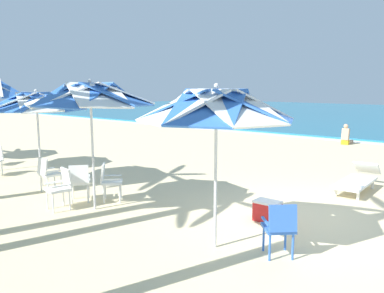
% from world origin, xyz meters
% --- Properties ---
extents(ground_plane, '(80.00, 80.00, 0.00)m').
position_xyz_m(ground_plane, '(0.00, 0.00, 0.00)').
color(ground_plane, beige).
extents(beach_umbrella_0, '(2.48, 2.48, 2.63)m').
position_xyz_m(beach_umbrella_0, '(-0.66, -2.43, 2.28)').
color(beach_umbrella_0, silver).
rests_on(beach_umbrella_0, ground).
extents(plastic_chair_0, '(0.63, 0.63, 0.87)m').
position_xyz_m(plastic_chair_0, '(0.32, -2.12, 0.50)').
color(plastic_chair_0, blue).
rests_on(plastic_chair_0, ground).
extents(beach_umbrella_1, '(2.61, 2.61, 2.72)m').
position_xyz_m(beach_umbrella_1, '(-3.77, -2.43, 2.39)').
color(beach_umbrella_1, silver).
rests_on(beach_umbrella_1, ground).
extents(plastic_chair_1, '(0.52, 0.55, 0.87)m').
position_xyz_m(plastic_chair_1, '(-4.34, -2.85, 0.50)').
color(plastic_chair_1, white).
rests_on(plastic_chair_1, ground).
extents(plastic_chair_2, '(0.63, 0.63, 0.87)m').
position_xyz_m(plastic_chair_2, '(-4.00, -1.86, 0.50)').
color(plastic_chair_2, white).
rests_on(plastic_chair_2, ground).
extents(plastic_chair_3, '(0.63, 0.63, 0.87)m').
position_xyz_m(plastic_chair_3, '(-4.47, -2.30, 0.50)').
color(plastic_chair_3, white).
rests_on(plastic_chair_3, ground).
extents(beach_umbrella_2, '(2.49, 2.49, 2.50)m').
position_xyz_m(beach_umbrella_2, '(-6.47, -2.09, 2.18)').
color(beach_umbrella_2, silver).
rests_on(beach_umbrella_2, ground).
extents(plastic_chair_4, '(0.48, 0.50, 0.87)m').
position_xyz_m(plastic_chair_4, '(-5.74, -2.31, 0.50)').
color(plastic_chair_4, white).
rests_on(plastic_chair_4, ground).
extents(sun_lounger_1, '(0.65, 2.15, 0.62)m').
position_xyz_m(sun_lounger_1, '(0.12, 2.58, 0.28)').
color(sun_lounger_1, white).
rests_on(sun_lounger_1, ground).
extents(cooler_box, '(0.50, 0.34, 0.40)m').
position_xyz_m(cooler_box, '(-0.59, -0.79, 0.20)').
color(cooler_box, red).
rests_on(cooler_box, ground).
extents(beachgoer_seated, '(0.30, 0.93, 0.92)m').
position_xyz_m(beachgoer_seated, '(-2.57, 10.36, 0.29)').
color(beachgoer_seated, yellow).
rests_on(beachgoer_seated, ground).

